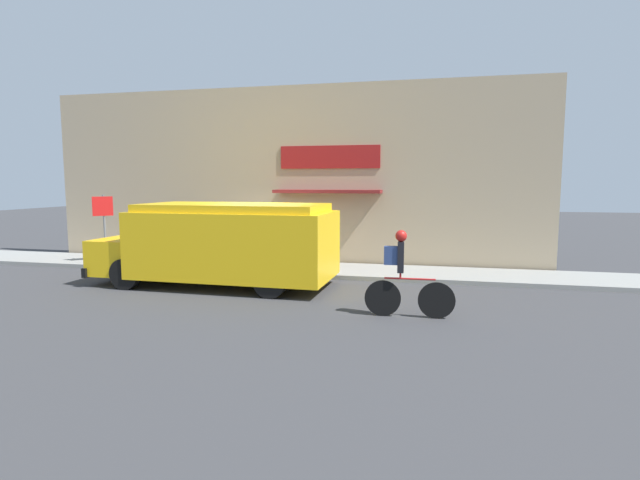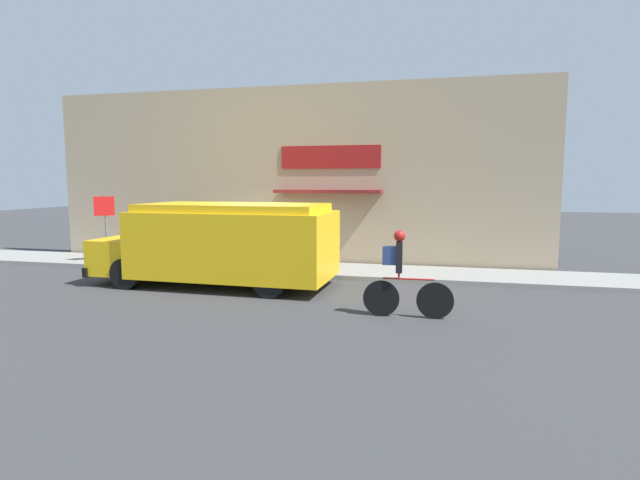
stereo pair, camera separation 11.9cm
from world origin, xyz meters
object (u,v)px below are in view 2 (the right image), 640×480
at_px(cyclist, 402,276).
at_px(stop_sign_post, 105,217).
at_px(school_bus, 223,243).
at_px(trash_bin, 183,245).

relative_size(cyclist, stop_sign_post, 0.83).
xyz_separation_m(school_bus, cyclist, (4.65, -1.98, -0.28)).
bearing_deg(school_bus, stop_sign_post, 159.56).
bearing_deg(cyclist, trash_bin, 144.29).
bearing_deg(school_bus, cyclist, -21.74).
bearing_deg(stop_sign_post, cyclist, -22.42).
relative_size(stop_sign_post, trash_bin, 2.23).
height_order(school_bus, stop_sign_post, stop_sign_post).
distance_m(school_bus, cyclist, 5.07).
bearing_deg(cyclist, school_bus, 154.82).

